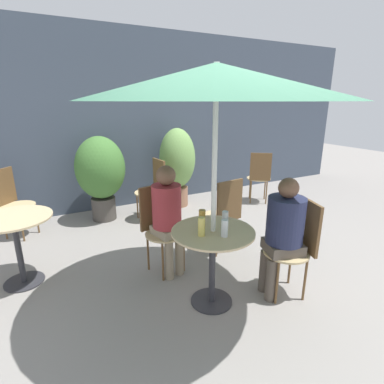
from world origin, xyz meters
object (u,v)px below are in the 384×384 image
(cafe_table_far, at_px, (16,234))
(umbrella, at_px, (216,82))
(bistro_chair_0, at_px, (297,240))
(beer_glass_1, at_px, (201,227))
(beer_glass_3, at_px, (225,219))
(bistro_chair_1, at_px, (159,221))
(bistro_chair_4, at_px, (10,197))
(bistro_chair_3, at_px, (260,174))
(seated_person_0, at_px, (283,228))
(bistro_chair_5, at_px, (154,184))
(beer_glass_0, at_px, (202,218))
(potted_plant_0, at_px, (101,171))
(cafe_table_near, at_px, (213,248))
(bistro_chair_2, at_px, (224,210))
(potted_plant_1, at_px, (177,162))
(seated_person_1, at_px, (168,211))
(beer_glass_2, at_px, (225,228))

(cafe_table_far, xyz_separation_m, umbrella, (1.59, -1.20, 1.42))
(bistro_chair_0, bearing_deg, umbrella, -90.00)
(beer_glass_1, height_order, beer_glass_3, beer_glass_1)
(beer_glass_1, bearing_deg, beer_glass_3, 12.91)
(bistro_chair_0, bearing_deg, bistro_chair_1, -120.00)
(bistro_chair_4, bearing_deg, beer_glass_1, -107.58)
(bistro_chair_4, distance_m, beer_glass_3, 3.14)
(bistro_chair_4, relative_size, umbrella, 0.45)
(bistro_chair_3, xyz_separation_m, seated_person_0, (-1.62, -2.25, 0.14))
(cafe_table_far, distance_m, bistro_chair_5, 2.17)
(beer_glass_0, bearing_deg, potted_plant_0, 99.56)
(bistro_chair_5, xyz_separation_m, beer_glass_1, (-0.44, -2.30, 0.26))
(cafe_table_near, xyz_separation_m, bistro_chair_2, (0.63, 0.76, -0.00))
(bistro_chair_3, bearing_deg, bistro_chair_2, 73.55)
(bistro_chair_0, distance_m, potted_plant_1, 2.90)
(potted_plant_1, bearing_deg, beer_glass_0, -110.23)
(bistro_chair_1, xyz_separation_m, beer_glass_3, (0.33, -0.79, 0.25))
(beer_glass_0, bearing_deg, seated_person_1, 103.30)
(bistro_chair_3, xyz_separation_m, beer_glass_2, (-2.24, -2.20, 0.25))
(bistro_chair_4, xyz_separation_m, beer_glass_2, (1.71, -2.71, 0.25))
(cafe_table_near, height_order, beer_glass_3, beer_glass_3)
(cafe_table_near, height_order, bistro_chair_5, bistro_chair_5)
(cafe_table_near, relative_size, bistro_chair_3, 0.78)
(umbrella, bearing_deg, cafe_table_near, -153.43)
(bistro_chair_1, relative_size, beer_glass_0, 6.25)
(bistro_chair_2, relative_size, potted_plant_1, 0.69)
(bistro_chair_4, relative_size, potted_plant_1, 0.69)
(cafe_table_near, xyz_separation_m, beer_glass_2, (0.02, -0.14, 0.25))
(bistro_chair_5, height_order, umbrella, umbrella)
(bistro_chair_1, bearing_deg, potted_plant_1, 46.33)
(bistro_chair_2, relative_size, beer_glass_3, 6.49)
(bistro_chair_2, xyz_separation_m, bistro_chair_3, (1.63, 1.29, 0.00))
(bistro_chair_0, distance_m, beer_glass_3, 0.75)
(cafe_table_near, distance_m, bistro_chair_0, 0.84)
(cafe_table_near, xyz_separation_m, potted_plant_1, (0.89, 2.65, 0.23))
(umbrella, bearing_deg, beer_glass_0, 102.54)
(bistro_chair_4, xyz_separation_m, seated_person_1, (1.54, -1.90, 0.17))
(bistro_chair_4, bearing_deg, potted_plant_0, -46.66)
(bistro_chair_2, height_order, umbrella, umbrella)
(beer_glass_3, bearing_deg, bistro_chair_2, 56.34)
(cafe_table_far, relative_size, beer_glass_2, 4.91)
(bistro_chair_0, height_order, seated_person_0, seated_person_0)
(seated_person_1, bearing_deg, potted_plant_1, 49.11)
(cafe_table_far, bearing_deg, beer_glass_3, -34.02)
(cafe_table_near, distance_m, beer_glass_1, 0.29)
(bistro_chair_3, height_order, beer_glass_0, bistro_chair_3)
(beer_glass_0, height_order, potted_plant_1, potted_plant_1)
(seated_person_1, height_order, potted_plant_0, potted_plant_0)
(bistro_chair_4, relative_size, beer_glass_0, 6.25)
(bistro_chair_0, bearing_deg, bistro_chair_5, -151.88)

